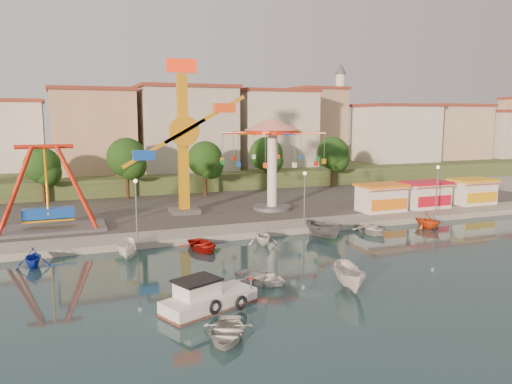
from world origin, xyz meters
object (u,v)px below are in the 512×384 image
kamikaze_tower (188,143)px  wave_swinger (272,143)px  rowboat_a (262,277)px  skiff (350,277)px  pirate_ship_ride (47,190)px  cabin_motorboat (207,300)px

kamikaze_tower → wave_swinger: size_ratio=1.42×
rowboat_a → wave_swinger: bearing=32.4°
kamikaze_tower → skiff: bearing=-80.7°
wave_swinger → skiff: wave_swinger is taller
skiff → pirate_ship_ride: bearing=144.9°
wave_swinger → rowboat_a: size_ratio=2.98×
wave_swinger → kamikaze_tower: bearing=173.3°
kamikaze_tower → wave_swinger: (9.40, -1.11, -0.14)m
kamikaze_tower → cabin_motorboat: kamikaze_tower is taller
wave_swinger → rowboat_a: bearing=-114.7°
pirate_ship_ride → kamikaze_tower: 15.06m
wave_swinger → cabin_motorboat: bearing=-120.6°
kamikaze_tower → wave_swinger: kamikaze_tower is taller
pirate_ship_ride → kamikaze_tower: bearing=13.5°
kamikaze_tower → cabin_motorboat: (-5.26, -25.87, -7.80)m
pirate_ship_ride → wave_swinger: bearing=5.5°
pirate_ship_ride → cabin_motorboat: 24.47m
kamikaze_tower → rowboat_a: 24.17m
wave_swinger → pirate_ship_ride: bearing=-174.5°
cabin_motorboat → skiff: bearing=-23.5°
pirate_ship_ride → cabin_motorboat: size_ratio=1.65×
cabin_motorboat → rowboat_a: bearing=10.9°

